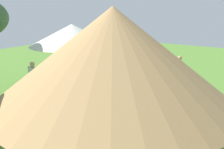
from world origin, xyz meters
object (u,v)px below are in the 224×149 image
object	(u,v)px
patio_chair_near_lawn	(99,78)
standing_watcher	(179,69)
shade_umbrella	(72,35)
striped_lounge_chair	(203,100)
patio_dining_table	(74,76)
thatched_hut	(113,87)
zebra_nearest_camera	(120,82)
patio_chair_west_end	(59,74)
zebra_by_umbrella	(137,68)
guest_beside_umbrella	(74,62)
guest_behind_table	(33,76)
patio_chair_near_hut	(66,87)

from	to	relation	value
patio_chair_near_lawn	standing_watcher	world-z (taller)	standing_watcher
shade_umbrella	striped_lounge_chair	xyz separation A→B (m)	(-6.12, -1.34, -2.49)
patio_dining_table	striped_lounge_chair	distance (m)	6.28
thatched_hut	patio_chair_near_lawn	distance (m)	7.61
zebra_nearest_camera	patio_chair_west_end	bearing A→B (deg)	167.29
zebra_by_umbrella	shade_umbrella	bearing A→B (deg)	71.69
guest_beside_umbrella	guest_behind_table	xyz separation A→B (m)	(-0.49, 3.27, -0.00)
thatched_hut	zebra_nearest_camera	world-z (taller)	thatched_hut
thatched_hut	standing_watcher	size ratio (longest dim) A/B	3.26
patio_dining_table	patio_chair_near_lawn	distance (m)	1.31
zebra_by_umbrella	thatched_hut	bearing A→B (deg)	149.33
patio_chair_near_lawn	standing_watcher	size ratio (longest dim) A/B	0.54
guest_beside_umbrella	striped_lounge_chair	distance (m)	7.37
thatched_hut	patio_chair_near_lawn	world-z (taller)	thatched_hut
standing_watcher	patio_dining_table	bearing A→B (deg)	86.45
guest_beside_umbrella	standing_watcher	bearing A→B (deg)	62.38
zebra_nearest_camera	zebra_by_umbrella	size ratio (longest dim) A/B	1.09
thatched_hut	guest_beside_umbrella	xyz separation A→B (m)	(6.90, -6.14, -1.32)
shade_umbrella	patio_chair_near_hut	bearing A→B (deg)	117.56
striped_lounge_chair	guest_behind_table	bearing A→B (deg)	-48.08
patio_chair_near_hut	guest_beside_umbrella	world-z (taller)	guest_beside_umbrella
shade_umbrella	zebra_by_umbrella	world-z (taller)	shade_umbrella
shade_umbrella	patio_chair_west_end	world-z (taller)	shade_umbrella
shade_umbrella	guest_behind_table	bearing A→B (deg)	69.28
patio_dining_table	standing_watcher	distance (m)	5.39
patio_dining_table	patio_chair_west_end	world-z (taller)	patio_chair_west_end
shade_umbrella	patio_chair_near_hut	xyz separation A→B (m)	(-0.60, 1.15, -2.22)
thatched_hut	guest_beside_umbrella	distance (m)	9.33
shade_umbrella	striped_lounge_chair	bearing A→B (deg)	-167.66
standing_watcher	guest_beside_umbrella	bearing A→B (deg)	68.28
guest_behind_table	striped_lounge_chair	bearing A→B (deg)	-148.16
standing_watcher	patio_chair_west_end	bearing A→B (deg)	77.54
patio_dining_table	patio_chair_near_hut	size ratio (longest dim) A/B	1.90
patio_chair_near_lawn	standing_watcher	xyz separation A→B (m)	(-3.34, -2.37, 0.49)
striped_lounge_chair	zebra_nearest_camera	size ratio (longest dim) A/B	0.44
patio_chair_west_end	patio_chair_near_hut	bearing A→B (deg)	64.51
patio_chair_near_hut	striped_lounge_chair	bearing A→B (deg)	-3.25
patio_dining_table	standing_watcher	size ratio (longest dim) A/B	1.02
thatched_hut	guest_behind_table	size ratio (longest dim) A/B	3.28
guest_beside_umbrella	guest_behind_table	size ratio (longest dim) A/B	1.00
patio_chair_near_hut	patio_chair_near_lawn	bearing A→B (deg)	52.94
thatched_hut	shade_umbrella	bearing A→B (deg)	-40.15
zebra_by_umbrella	zebra_nearest_camera	bearing A→B (deg)	137.11
guest_beside_umbrella	thatched_hut	bearing A→B (deg)	1.53
shade_umbrella	standing_watcher	xyz separation A→B (m)	(-4.28, -3.26, -1.74)
guest_behind_table	striped_lounge_chair	distance (m)	7.62
guest_beside_umbrella	guest_behind_table	bearing A→B (deg)	-38.22
guest_beside_umbrella	guest_behind_table	world-z (taller)	guest_beside_umbrella
patio_dining_table	thatched_hut	bearing A→B (deg)	139.85
patio_dining_table	patio_chair_near_lawn	world-z (taller)	patio_chair_near_lawn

